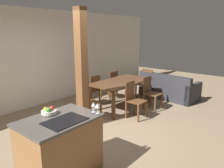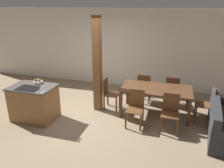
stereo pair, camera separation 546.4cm
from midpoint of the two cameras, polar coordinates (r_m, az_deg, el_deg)
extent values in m
plane|color=#847056|center=(4.52, -38.07, -22.59)|extent=(16.00, 16.00, 0.00)
cube|color=silver|center=(6.59, -45.19, -0.10)|extent=(11.20, 0.08, 2.70)
cube|color=olive|center=(4.01, -57.65, -23.77)|extent=(1.07, 0.73, 0.86)
cube|color=#4C4742|center=(3.81, -59.08, -18.09)|extent=(1.11, 0.77, 0.04)
cube|color=black|center=(3.67, -59.48, -18.76)|extent=(0.56, 0.40, 0.01)
cylinder|color=silver|center=(4.00, -58.57, -15.81)|extent=(0.23, 0.23, 0.05)
sphere|color=red|center=(3.97, -57.98, -15.12)|extent=(0.07, 0.07, 0.07)
sphere|color=gold|center=(4.03, -58.95, -15.02)|extent=(0.07, 0.07, 0.07)
sphere|color=#3D8E38|center=(3.95, -59.26, -15.47)|extent=(0.08, 0.08, 0.08)
cylinder|color=silver|center=(3.44, -51.74, -18.80)|extent=(0.06, 0.06, 0.00)
cylinder|color=silver|center=(3.42, -51.90, -18.08)|extent=(0.01, 0.01, 0.09)
cone|color=silver|center=(3.39, -52.16, -16.93)|extent=(0.07, 0.07, 0.06)
cylinder|color=silver|center=(3.52, -51.73, -18.17)|extent=(0.06, 0.06, 0.00)
cylinder|color=silver|center=(3.50, -51.89, -17.46)|extent=(0.01, 0.01, 0.09)
cone|color=silver|center=(3.46, -52.14, -16.33)|extent=(0.07, 0.07, 0.06)
cube|color=#51331E|center=(5.27, -23.56, -6.58)|extent=(1.82, 0.96, 0.03)
cube|color=#51331E|center=(4.77, -29.99, -14.42)|extent=(0.07, 0.07, 0.72)
cube|color=#51331E|center=(5.48, -13.20, -9.20)|extent=(0.07, 0.07, 0.72)
cube|color=#51331E|center=(5.50, -33.18, -11.13)|extent=(0.07, 0.07, 0.72)
cube|color=#51331E|center=(6.12, -17.99, -7.04)|extent=(0.07, 0.07, 0.72)
cube|color=brown|center=(4.58, -23.20, -13.79)|extent=(0.40, 0.40, 0.02)
cube|color=brown|center=(4.64, -24.59, -10.39)|extent=(0.38, 0.02, 0.44)
cube|color=brown|center=(4.47, -23.91, -17.78)|extent=(0.04, 0.04, 0.43)
cube|color=brown|center=(4.61, -19.85, -16.39)|extent=(0.04, 0.04, 0.43)
cube|color=brown|center=(4.76, -25.93, -16.01)|extent=(0.04, 0.04, 0.43)
cube|color=brown|center=(4.89, -22.06, -14.79)|extent=(0.04, 0.04, 0.43)
cube|color=brown|center=(4.95, -14.67, -10.95)|extent=(0.40, 0.40, 0.02)
cube|color=brown|center=(5.00, -16.13, -7.88)|extent=(0.38, 0.02, 0.44)
cube|color=brown|center=(4.82, -14.98, -14.60)|extent=(0.04, 0.04, 0.43)
cube|color=brown|center=(5.01, -11.61, -13.28)|extent=(0.04, 0.04, 0.43)
cube|color=brown|center=(5.09, -17.38, -13.20)|extent=(0.04, 0.04, 0.43)
cube|color=brown|center=(5.26, -14.10, -12.03)|extent=(0.04, 0.04, 0.43)
cube|color=brown|center=(5.91, -30.35, -8.30)|extent=(0.40, 0.40, 0.02)
cube|color=brown|center=(5.67, -29.95, -6.66)|extent=(0.38, 0.02, 0.44)
cube|color=brown|center=(6.20, -29.15, -9.38)|extent=(0.04, 0.04, 0.43)
cube|color=brown|center=(6.10, -32.26, -10.15)|extent=(0.04, 0.04, 0.43)
cube|color=brown|center=(5.89, -27.85, -10.40)|extent=(0.04, 0.04, 0.43)
cube|color=brown|center=(5.79, -31.11, -11.25)|extent=(0.04, 0.04, 0.43)
cube|color=brown|center=(6.20, -23.28, -6.51)|extent=(0.40, 0.40, 0.02)
cube|color=brown|center=(5.97, -22.64, -4.87)|extent=(0.38, 0.02, 0.44)
cube|color=brown|center=(6.50, -22.44, -7.60)|extent=(0.04, 0.04, 0.43)
cube|color=brown|center=(6.36, -25.25, -8.36)|extent=(0.04, 0.04, 0.43)
cube|color=brown|center=(6.21, -20.86, -8.46)|extent=(0.04, 0.04, 0.43)
cube|color=brown|center=(6.06, -23.78, -9.29)|extent=(0.04, 0.04, 0.43)
cube|color=brown|center=(5.02, -35.82, -12.89)|extent=(0.40, 0.40, 0.02)
cube|color=brown|center=(4.90, -38.37, -10.94)|extent=(0.02, 0.38, 0.44)
cube|color=brown|center=(4.99, -32.88, -15.44)|extent=(0.04, 0.04, 0.43)
cube|color=brown|center=(5.30, -34.11, -13.92)|extent=(0.04, 0.04, 0.43)
cube|color=brown|center=(4.93, -36.92, -16.45)|extent=(0.04, 0.04, 0.43)
cube|color=brown|center=(5.24, -37.91, -14.83)|extent=(0.04, 0.04, 0.43)
cube|color=brown|center=(5.97, -12.90, -6.49)|extent=(0.40, 0.40, 0.02)
cube|color=brown|center=(6.00, -11.59, -3.95)|extent=(0.02, 0.38, 0.44)
cube|color=brown|center=(6.09, -15.15, -8.47)|extent=(0.04, 0.04, 0.43)
cube|color=brown|center=(5.82, -13.09, -9.39)|extent=(0.04, 0.04, 0.43)
cube|color=brown|center=(6.28, -12.51, -7.61)|extent=(0.04, 0.04, 0.43)
cube|color=brown|center=(6.02, -10.40, -8.45)|extent=(0.04, 0.04, 0.43)
cube|color=#2D2D33|center=(5.89, -5.11, -8.62)|extent=(1.01, 1.87, 0.46)
cube|color=#2D2D33|center=(5.56, -7.84, -5.63)|extent=(0.35, 1.80, 0.35)
cube|color=#2D2D33|center=(5.29, 0.67, -10.40)|extent=(0.83, 0.23, 0.60)
cube|color=#2D2D33|center=(6.49, -9.79, -5.96)|extent=(0.83, 0.23, 0.60)
cube|color=brown|center=(4.55, -41.28, -4.80)|extent=(0.20, 0.20, 2.58)
camera|label=1|loc=(2.73, -117.69, -14.24)|focal=35.00mm
camera|label=2|loc=(2.73, 62.31, 14.24)|focal=35.00mm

